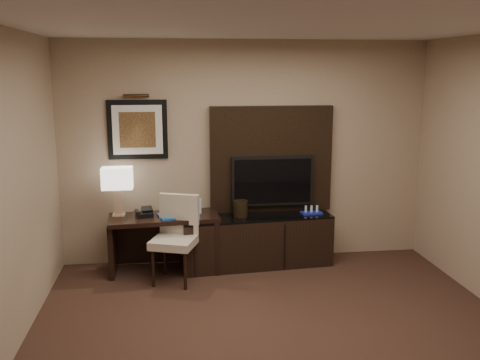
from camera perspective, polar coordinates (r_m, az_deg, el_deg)
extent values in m
cube|color=#331D16|center=(4.66, 5.16, -18.60)|extent=(4.50, 5.00, 0.01)
cube|color=silver|center=(4.05, 5.88, 16.69)|extent=(4.50, 5.00, 0.01)
cube|color=#9E866B|center=(6.57, 0.65, 2.97)|extent=(4.50, 0.01, 2.70)
cube|color=black|center=(6.40, -8.03, -6.71)|extent=(1.30, 0.64, 0.68)
cube|color=black|center=(6.53, 1.74, -6.46)|extent=(1.84, 0.65, 0.62)
cube|color=black|center=(6.57, 3.32, 2.25)|extent=(1.50, 0.12, 1.30)
cube|color=black|center=(6.52, 3.46, -0.06)|extent=(1.00, 0.08, 0.60)
cube|color=black|center=(6.45, -10.87, 5.30)|extent=(0.70, 0.04, 0.70)
cylinder|color=#402614|center=(6.38, -11.02, 8.83)|extent=(0.04, 0.04, 0.30)
cube|color=#1954A7|center=(6.24, -7.57, -3.85)|extent=(0.29, 0.35, 0.02)
imported|color=tan|center=(6.24, -7.50, -2.91)|extent=(0.15, 0.09, 0.21)
cylinder|color=silver|center=(6.33, -4.41, -2.78)|extent=(0.08, 0.08, 0.18)
cylinder|color=black|center=(6.38, 0.05, -3.06)|extent=(0.22, 0.22, 0.20)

